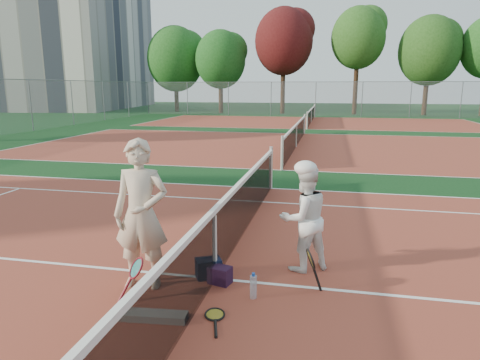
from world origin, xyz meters
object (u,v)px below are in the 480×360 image
apartment_block (88,45)px  racket_black_held (310,271)px  player_a (141,215)px  sports_bag_navy (208,268)px  sports_bag_purple (220,275)px  net_main (215,244)px  water_bottle (253,287)px  player_b (304,218)px  racket_red (137,279)px  racket_spare (215,314)px

apartment_block → racket_black_held: apartment_block is taller
racket_black_held → player_a: bearing=-11.9°
sports_bag_navy → sports_bag_purple: bearing=-36.6°
net_main → sports_bag_purple: 0.42m
net_main → sports_bag_navy: (-0.11, 0.04, -0.37)m
water_bottle → player_b: bearing=62.2°
net_main → apartment_block: 52.62m
apartment_block → racket_black_held: size_ratio=38.08×
racket_red → racket_black_held: 2.20m
player_a → sports_bag_purple: player_a is taller
sports_bag_navy → water_bottle: bearing=-32.9°
player_a → racket_red: bearing=-85.0°
sports_bag_purple → water_bottle: size_ratio=0.98×
player_b → water_bottle: size_ratio=5.13×
racket_black_held → sports_bag_navy: (-1.41, 0.14, -0.15)m
net_main → racket_spare: (0.25, -0.94, -0.49)m
net_main → sports_bag_purple: size_ratio=37.41×
racket_spare → sports_bag_purple: (-0.15, 0.82, 0.10)m
player_b → racket_red: size_ratio=2.96×
racket_spare → sports_bag_purple: 0.84m
player_b → sports_bag_purple: bearing=1.2°
net_main → water_bottle: (0.61, -0.43, -0.36)m
racket_spare → water_bottle: bearing=-52.5°
player_a → sports_bag_purple: size_ratio=6.72×
player_b → sports_bag_purple: (-1.06, -0.72, -0.65)m
player_a → sports_bag_navy: 1.22m
water_bottle → sports_bag_purple: bearing=148.7°
apartment_block → racket_spare: size_ratio=36.67×
sports_bag_navy → sports_bag_purple: sports_bag_navy is taller
apartment_block → net_main: bearing=-57.5°
apartment_block → player_b: bearing=-56.1°
racket_black_held → player_b: bearing=-97.7°
racket_spare → water_bottle: 0.64m
player_b → racket_black_held: (0.14, -0.70, -0.48)m
player_a → player_b: 2.27m
player_b → racket_red: 2.43m
racket_spare → sports_bag_purple: size_ratio=2.04×
sports_bag_purple → water_bottle: 0.60m
sports_bag_purple → apartment_block: bearing=122.5°
player_b → sports_bag_navy: player_b is taller
racket_red → sports_bag_navy: bearing=-0.5°
racket_spare → water_bottle: water_bottle is taller
player_a → net_main: bearing=17.9°
player_a → racket_red: (0.06, -0.35, -0.73)m
racket_red → sports_bag_purple: (0.91, 0.61, -0.14)m
player_b → sports_bag_purple: 1.43m
player_a → water_bottle: player_a is taller
net_main → sports_bag_navy: 0.39m
sports_bag_purple → net_main: bearing=131.0°
apartment_block → water_bottle: size_ratio=73.33×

